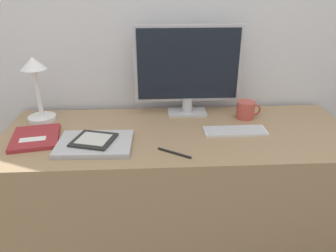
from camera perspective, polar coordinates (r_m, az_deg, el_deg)
The scene contains 10 objects.
wall_back at distance 1.67m, azimuth 1.07°, elevation 19.93°, with size 3.60×0.05×2.40m.
desk at distance 1.64m, azimuth 1.76°, elevation -12.20°, with size 1.57×0.60×0.70m.
monitor at distance 1.59m, azimuth 3.52°, elevation 9.96°, with size 0.51×0.11×0.43m.
keyboard at distance 1.48m, azimuth 11.61°, elevation -0.84°, with size 0.28×0.10×0.01m.
laptop at distance 1.37m, azimuth -12.62°, elevation -3.03°, with size 0.31×0.23×0.02m.
ereader at distance 1.37m, azimuth -12.81°, elevation -2.35°, with size 0.19×0.19×0.01m.
desk_lamp at distance 1.63m, azimuth -21.99°, elevation 7.09°, with size 0.13×0.13×0.31m.
notebook at distance 1.50m, azimuth -22.07°, elevation -1.87°, with size 0.23×0.26×0.02m.
coffee_mug at distance 1.64m, azimuth 13.42°, elevation 2.75°, with size 0.12×0.09×0.08m.
pen at distance 1.28m, azimuth 1.12°, elevation -4.70°, with size 0.13×0.09×0.01m.
Camera 1 is at (-0.12, -1.09, 1.33)m, focal length 35.00 mm.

